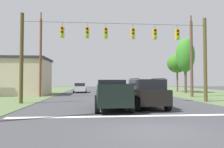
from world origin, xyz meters
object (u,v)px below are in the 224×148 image
Objects in this scene: pickup_truck at (112,94)px; overhead_signal_span at (118,52)px; utility_pole_near_left at (41,56)px; tree_roadside_right at (185,56)px; utility_pole_mid_right at (191,57)px; distant_car_crossing_white at (80,88)px; suv_black at (146,93)px; tree_roadside_far_right at (177,63)px.

overhead_signal_span is at bearing 76.94° from pickup_truck.
utility_pole_near_left is (-8.32, 6.92, 0.43)m from overhead_signal_span.
tree_roadside_right reaches higher than overhead_signal_span.
utility_pole_mid_right reaches higher than pickup_truck.
distant_car_crossing_white is (-4.34, 15.54, -3.57)m from overhead_signal_span.
distant_car_crossing_white is (-3.49, 19.22, -0.18)m from pickup_truck.
utility_pole_near_left is (-17.58, 1.60, 0.12)m from utility_pole_mid_right.
overhead_signal_span is at bearing -133.25° from tree_roadside_right.
overhead_signal_span is 5.08m from pickup_truck.
overhead_signal_span is 16.53m from distant_car_crossing_white.
tree_roadside_far_right is at bearing 61.72° from suv_black.
utility_pole_mid_right is at bearing 29.88° from overhead_signal_span.
utility_pole_near_left is (-3.98, -8.62, 4.00)m from distant_car_crossing_white.
distant_car_crossing_white is 0.52× the size of tree_roadside_right.
utility_pole_near_left is 1.52× the size of tree_roadside_far_right.
pickup_truck is 1.11× the size of suv_black.
suv_black is 12.16m from utility_pole_mid_right.
suv_black reaches higher than distant_car_crossing_white.
tree_roadside_far_right reaches higher than pickup_truck.
distant_car_crossing_white is 0.44× the size of utility_pole_near_left.
tree_roadside_right is at bearing -94.17° from tree_roadside_far_right.
utility_pole_near_left reaches higher than pickup_truck.
tree_roadside_right is at bearing -9.97° from distant_car_crossing_white.
pickup_truck is 0.64× the size of tree_roadside_right.
utility_pole_mid_right is at bearing -104.84° from tree_roadside_far_right.
pickup_truck is 1.23× the size of distant_car_crossing_white.
tree_roadside_far_right is (12.20, 16.43, 0.54)m from overhead_signal_span.
utility_pole_near_left reaches higher than suv_black.
overhead_signal_span is at bearing -126.60° from tree_roadside_far_right.
tree_roadside_right reaches higher than pickup_truck.
suv_black is 14.74m from utility_pole_near_left.
overhead_signal_span is 3.34× the size of suv_black.
tree_roadside_right reaches higher than suv_black.
distant_car_crossing_white is (-5.89, 18.91, -0.27)m from suv_black.
suv_black is at bearing -118.28° from tree_roadside_far_right.
tree_roadside_right is (2.67, 7.36, 1.10)m from utility_pole_mid_right.
utility_pole_mid_right is at bearing 41.67° from pickup_truck.
utility_pole_near_left is at bearing 140.24° from overhead_signal_span.
pickup_truck is 13.52m from utility_pole_near_left.
distant_car_crossing_white is at bearing 105.62° from overhead_signal_span.
pickup_truck is at bearing -138.33° from utility_pole_mid_right.
overhead_signal_span is 1.63× the size of utility_pole_near_left.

